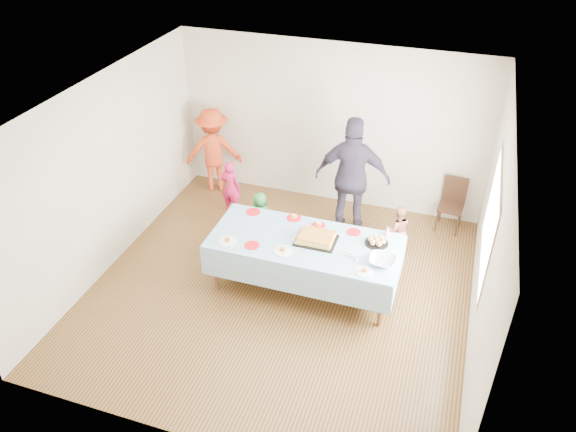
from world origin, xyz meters
name	(u,v)px	position (x,y,z in m)	size (l,w,h in m)	color
ground	(281,288)	(0.00, 0.00, 0.00)	(5.00, 5.00, 0.00)	#472A14
room_walls	(284,177)	(0.05, 0.00, 1.77)	(5.04, 5.04, 2.72)	#BDB49A
party_table	(305,244)	(0.29, 0.14, 0.72)	(2.50, 1.10, 0.78)	brown
birthday_cake	(316,238)	(0.43, 0.18, 0.82)	(0.53, 0.41, 0.09)	black
rolls_tray	(377,241)	(1.19, 0.37, 0.82)	(0.31, 0.31, 0.09)	black
punch_bowl	(382,261)	(1.34, -0.01, 0.82)	(0.34, 0.34, 0.08)	silver
party_hat	(387,231)	(1.29, 0.60, 0.85)	(0.09, 0.09, 0.15)	white
fork_pile	(353,255)	(0.97, 0.01, 0.81)	(0.24, 0.18, 0.07)	white
plate_red_far_a	(253,212)	(-0.59, 0.56, 0.79)	(0.20, 0.20, 0.01)	red
plate_red_far_b	(294,218)	(0.00, 0.60, 0.79)	(0.20, 0.20, 0.01)	red
plate_red_far_c	(318,226)	(0.37, 0.52, 0.79)	(0.19, 0.19, 0.01)	red
plate_red_far_d	(354,232)	(0.86, 0.52, 0.79)	(0.18, 0.18, 0.01)	red
plate_red_near	(252,245)	(-0.32, -0.18, 0.79)	(0.20, 0.20, 0.01)	red
plate_white_left	(228,241)	(-0.66, -0.19, 0.79)	(0.24, 0.24, 0.01)	white
plate_white_mid	(283,251)	(0.09, -0.16, 0.79)	(0.24, 0.24, 0.01)	white
plate_white_right	(364,271)	(1.16, -0.24, 0.79)	(0.22, 0.22, 0.01)	white
dining_chair	(452,201)	(2.05, 2.27, 0.47)	(0.40, 0.40, 0.85)	black
toddler_left	(231,187)	(-1.40, 1.58, 0.46)	(0.34, 0.22, 0.93)	#C4184F
toddler_mid	(260,215)	(-0.70, 1.08, 0.38)	(0.37, 0.24, 0.76)	#277530
toddler_right	(398,230)	(1.35, 1.36, 0.38)	(0.37, 0.29, 0.76)	#D17261
adult_left	(213,150)	(-1.96, 2.20, 0.74)	(0.96, 0.55, 1.49)	red
adult_right	(352,178)	(0.57, 1.65, 0.96)	(1.12, 0.47, 1.91)	#342D3E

